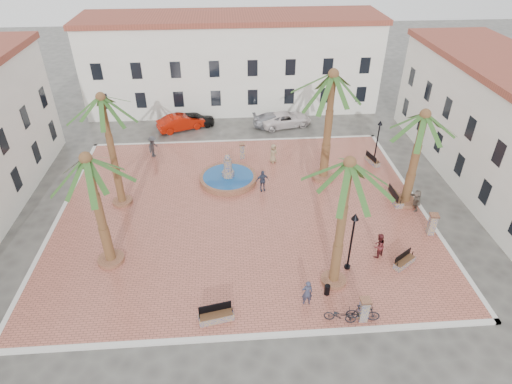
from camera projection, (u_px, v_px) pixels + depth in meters
ground at (242, 211)px, 31.00m from camera, size 120.00×120.00×0.00m
plaza at (242, 210)px, 30.96m from camera, size 26.00×22.00×0.15m
kerb_n at (237, 141)px, 40.08m from camera, size 26.30×0.30×0.16m
kerb_s at (252, 337)px, 21.84m from camera, size 26.30×0.30×0.16m
kerb_e at (417, 202)px, 31.75m from camera, size 0.30×22.30×0.16m
kerb_w at (58, 218)px, 30.16m from camera, size 0.30×22.30×0.16m
building_north at (233, 62)px, 44.94m from camera, size 30.40×7.40×9.50m
building_east at (512, 133)px, 31.37m from camera, size 7.40×26.40×9.00m
fountain at (228, 177)px, 33.95m from camera, size 4.54×4.54×2.35m
palm_nw at (103, 109)px, 27.55m from camera, size 4.71×4.71×8.51m
palm_sw at (89, 172)px, 22.87m from camera, size 5.21×5.21×7.60m
palm_s at (348, 177)px, 21.01m from camera, size 4.81×4.81×8.31m
palm_e at (422, 127)px, 28.21m from camera, size 5.57×5.57×7.39m
palm_ne at (332, 87)px, 30.33m from camera, size 5.80×5.80×8.92m
bench_s at (216, 316)px, 22.49m from camera, size 1.92×0.91×0.98m
bench_se at (404, 262)px, 25.99m from camera, size 1.61×1.32×0.85m
bench_e at (395, 198)px, 31.59m from camera, size 0.63×1.96×1.03m
bench_ne at (372, 160)px, 36.37m from camera, size 0.90×1.73×0.88m
lamppost_s at (353, 232)px, 24.37m from camera, size 0.44×0.44×4.10m
lamppost_e at (378, 134)px, 35.46m from camera, size 0.40×0.40×3.72m
bollard_se at (364, 309)px, 22.22m from camera, size 0.56×0.56×1.52m
bollard_n at (242, 151)px, 36.82m from camera, size 0.50×0.50×1.39m
bollard_e at (432, 224)px, 28.18m from camera, size 0.64×0.64×1.57m
litter_bin at (327, 290)px, 23.98m from camera, size 0.33×0.33×0.63m
cyclist_a at (307, 293)px, 23.12m from camera, size 0.62×0.42×1.66m
bicycle_a at (340, 315)px, 22.33m from camera, size 1.76×0.98×0.88m
cyclist_b at (379, 246)px, 26.30m from camera, size 1.06×1.00×1.72m
bicycle_b at (363, 313)px, 22.36m from camera, size 1.83×0.83×1.06m
pedestrian_fountain_a at (273, 153)px, 36.20m from camera, size 0.96×0.91×1.65m
pedestrian_fountain_b at (262, 181)px, 32.51m from camera, size 1.08×0.61×1.74m
pedestrian_north at (153, 146)px, 36.95m from camera, size 1.11×1.42×1.93m
pedestrian_east at (416, 200)px, 30.44m from camera, size 0.56×1.55×1.64m
car_black at (194, 119)px, 42.67m from camera, size 4.18×1.88×1.39m
car_red at (181, 122)px, 41.94m from camera, size 4.95×3.30×1.54m
car_silver at (276, 120)px, 42.66m from camera, size 4.75×2.25×1.34m
car_white at (286, 119)px, 42.68m from camera, size 5.52×3.45×1.42m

